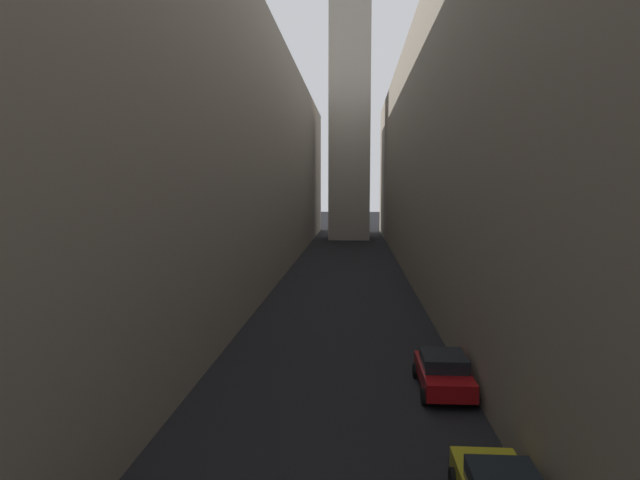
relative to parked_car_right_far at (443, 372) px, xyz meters
name	(u,v)px	position (x,y,z in m)	size (l,w,h in m)	color
ground_plane	(344,283)	(-4.40, 23.67, -0.76)	(264.00, 264.00, 0.00)	black
building_block_left	(194,158)	(-17.55, 25.67, 9.78)	(15.30, 108.00, 21.08)	gray
building_block_right	(499,154)	(8.57, 25.67, 10.04)	(14.94, 108.00, 21.60)	#756B5B
parked_car_right_far	(443,372)	(0.00, 0.00, 0.00)	(2.04, 4.15, 1.48)	maroon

